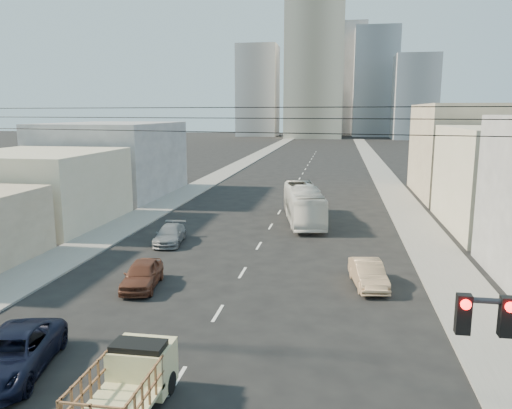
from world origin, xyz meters
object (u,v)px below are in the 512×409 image
(sedan_brown, at_px, (142,274))
(sedan_grey, at_px, (170,235))
(sedan_tan, at_px, (368,274))
(flatbed_pickup, at_px, (129,380))
(city_bus, at_px, (303,204))
(navy_pickup, at_px, (11,355))

(sedan_brown, height_order, sedan_grey, sedan_brown)
(sedan_tan, height_order, sedan_grey, sedan_tan)
(flatbed_pickup, bearing_deg, sedan_grey, 105.61)
(sedan_brown, bearing_deg, city_bus, 59.23)
(sedan_brown, relative_size, sedan_tan, 1.00)
(navy_pickup, distance_m, city_bus, 28.09)
(navy_pickup, height_order, sedan_grey, navy_pickup)
(city_bus, bearing_deg, sedan_tan, -83.68)
(flatbed_pickup, xyz_separation_m, sedan_tan, (7.88, 12.85, -0.41))
(flatbed_pickup, height_order, city_bus, city_bus)
(flatbed_pickup, distance_m, sedan_grey, 20.38)
(navy_pickup, xyz_separation_m, sedan_tan, (12.94, 11.36, -0.05))
(city_bus, relative_size, sedan_brown, 2.61)
(navy_pickup, distance_m, sedan_tan, 17.22)
(flatbed_pickup, distance_m, sedan_brown, 11.42)
(navy_pickup, bearing_deg, sedan_grey, 79.42)
(sedan_tan, bearing_deg, sedan_brown, -178.50)
(sedan_grey, bearing_deg, sedan_tan, -34.00)
(sedan_grey, bearing_deg, navy_pickup, -95.80)
(city_bus, xyz_separation_m, sedan_grey, (-8.80, -8.67, -0.88))
(flatbed_pickup, xyz_separation_m, navy_pickup, (-5.06, 1.49, -0.35))
(flatbed_pickup, relative_size, sedan_brown, 1.06)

